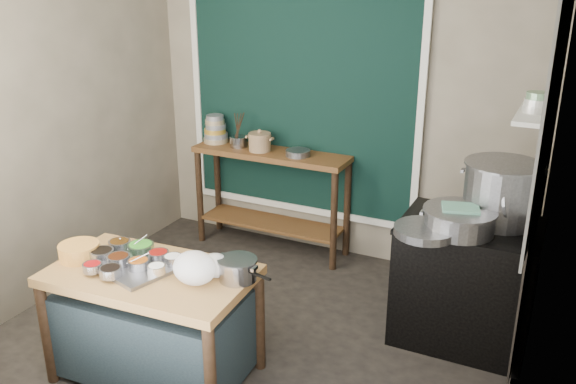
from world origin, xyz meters
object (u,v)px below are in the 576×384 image
at_px(saucepan, 238,269).
at_px(utensil_cup, 239,142).
at_px(back_counter, 271,200).
at_px(yellow_basin, 79,251).
at_px(stock_pot, 501,193).
at_px(steamer, 459,220).
at_px(ceramic_crock, 260,143).
at_px(prep_table, 154,324).
at_px(condiment_tray, 132,265).
at_px(stove_block, 465,284).

distance_m(saucepan, utensil_cup, 2.17).
xyz_separation_m(back_counter, yellow_basin, (-0.30, -2.08, 0.32)).
distance_m(utensil_cup, stock_pot, 2.45).
height_order(stock_pot, steamer, stock_pot).
bearing_deg(ceramic_crock, back_counter, 21.12).
relative_size(yellow_basin, saucepan, 1.05).
bearing_deg(prep_table, steamer, 31.57).
bearing_deg(stock_pot, saucepan, -135.47).
bearing_deg(yellow_basin, condiment_tray, 8.08).
bearing_deg(ceramic_crock, saucepan, -65.34).
bearing_deg(prep_table, saucepan, 12.22).
xyz_separation_m(back_counter, saucepan, (0.75, -1.88, 0.34)).
height_order(utensil_cup, ceramic_crock, ceramic_crock).
distance_m(prep_table, yellow_basin, 0.67).
bearing_deg(ceramic_crock, condiment_tray, -85.08).
xyz_separation_m(prep_table, utensil_cup, (-0.54, 2.02, 0.62)).
relative_size(condiment_tray, ceramic_crock, 2.52).
bearing_deg(steamer, condiment_tray, -147.32).
distance_m(stove_block, ceramic_crock, 2.19).
height_order(back_counter, steamer, steamer).
relative_size(stove_block, yellow_basin, 3.51).
distance_m(stove_block, condiment_tray, 2.26).
bearing_deg(ceramic_crock, stock_pot, -14.84).
distance_m(prep_table, utensil_cup, 2.19).
height_order(stove_block, utensil_cup, utensil_cup).
height_order(yellow_basin, utensil_cup, utensil_cup).
relative_size(back_counter, saucepan, 5.93).
height_order(condiment_tray, yellow_basin, yellow_basin).
distance_m(utensil_cup, steamer, 2.35).
xyz_separation_m(ceramic_crock, stock_pot, (2.14, -0.57, 0.07)).
relative_size(condiment_tray, stock_pot, 1.01).
distance_m(saucepan, ceramic_crock, 2.04).
bearing_deg(back_counter, ceramic_crock, -158.88).
xyz_separation_m(stove_block, condiment_tray, (-1.82, -1.30, 0.34)).
relative_size(stove_block, stock_pot, 1.70).
distance_m(back_counter, steamer, 2.11).
xyz_separation_m(back_counter, stock_pot, (2.05, -0.60, 0.61)).
bearing_deg(saucepan, ceramic_crock, 126.70).
relative_size(back_counter, condiment_tray, 2.71).
relative_size(yellow_basin, steamer, 0.53).
xyz_separation_m(prep_table, yellow_basin, (-0.51, -0.05, 0.42)).
distance_m(back_counter, condiment_tray, 2.05).
relative_size(ceramic_crock, steamer, 0.44).
xyz_separation_m(saucepan, utensil_cup, (-1.08, 1.87, 0.18)).
bearing_deg(saucepan, steamer, 54.14).
bearing_deg(prep_table, stove_block, 34.36).
xyz_separation_m(stove_block, utensil_cup, (-2.23, 0.72, 0.57)).
height_order(back_counter, ceramic_crock, ceramic_crock).
bearing_deg(steamer, ceramic_crock, 156.08).
relative_size(back_counter, yellow_basin, 5.66).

